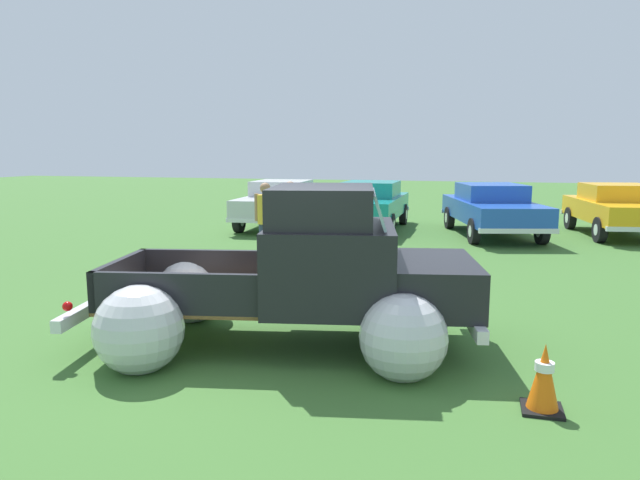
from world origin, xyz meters
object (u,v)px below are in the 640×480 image
Objects in this scene: show_car_1 at (370,203)px; show_car_0 at (281,202)px; show_car_2 at (492,207)px; lane_cone_0 at (544,378)px; spectator_0 at (290,221)px; vintage_pickup_truck at (309,284)px; spectator_1 at (266,217)px; show_car_3 at (618,208)px.

show_car_0 is at bearing -86.27° from show_car_1.
show_car_2 reaches higher than lane_cone_0.
spectator_0 is (2.42, -6.30, 0.23)m from show_car_0.
lane_cone_0 is at bearing 17.64° from show_car_1.
vintage_pickup_truck reaches higher than spectator_1.
show_car_1 reaches higher than lane_cone_0.
show_car_3 is 12.49m from lane_cone_0.
show_car_0 is 0.91× the size of show_car_2.
show_car_3 is at bearing 95.73° from spectator_0.
show_car_1 is 6.51m from spectator_0.
lane_cone_0 is (2.53, -1.14, -0.45)m from vintage_pickup_truck.
show_car_2 is 2.83× the size of spectator_0.
show_car_2 is (6.26, -0.15, 0.00)m from show_car_0.
vintage_pickup_truck is 0.98× the size of show_car_2.
show_car_0 is at bearing 100.28° from vintage_pickup_truck.
vintage_pickup_truck is at bearing 155.77° from lane_cone_0.
lane_cone_0 is at bearing 0.34° from spectator_0.
vintage_pickup_truck reaches higher than show_car_2.
vintage_pickup_truck is at bearing 17.33° from show_car_0.
show_car_0 is 1.00× the size of show_car_1.
show_car_3 is (9.63, 0.73, -0.00)m from show_car_0.
vintage_pickup_truck reaches higher than spectator_0.
spectator_1 is at bearing 129.76° from lane_cone_0.
show_car_0 is 5.68m from spectator_1.
lane_cone_0 is at bearing 51.08° from spectator_1.
vintage_pickup_truck reaches higher than lane_cone_0.
spectator_1 reaches higher than show_car_3.
spectator_0 is at bearing 128.91° from lane_cone_0.
show_car_1 is 5.76m from spectator_1.
spectator_1 is 2.67× the size of lane_cone_0.
show_car_0 is 2.77m from show_car_1.
spectator_1 is (-0.84, 0.86, -0.05)m from spectator_0.
show_car_0 is at bearing -92.96° from show_car_3.
show_car_2 is (2.29, 10.06, 0.03)m from vintage_pickup_truck.
show_car_0 is at bearing -105.97° from show_car_2.
show_car_2 is at bearing 66.19° from vintage_pickup_truck.
vintage_pickup_truck reaches higher than show_car_1.
show_car_0 is at bearing -152.43° from spectator_1.
show_car_0 is (-3.97, 10.21, 0.03)m from vintage_pickup_truck.
spectator_0 is at bearing 100.60° from vintage_pickup_truck.
spectator_1 is (-1.18, -5.64, 0.17)m from show_car_1.
lane_cone_0 is at bearing -13.38° from show_car_2.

